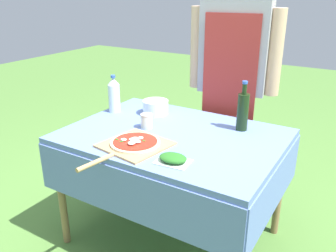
% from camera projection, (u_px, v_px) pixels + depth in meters
% --- Properties ---
extents(ground_plane, '(12.00, 12.00, 0.00)m').
position_uv_depth(ground_plane, '(172.00, 236.00, 2.37)').
color(ground_plane, '#517F38').
extents(prep_table, '(1.27, 0.93, 0.74)m').
position_uv_depth(prep_table, '(173.00, 146.00, 2.13)').
color(prep_table, '#607AB7').
rests_on(prep_table, ground).
extents(person_cook, '(0.64, 0.26, 1.71)m').
position_uv_depth(person_cook, '(233.00, 70.00, 2.49)').
color(person_cook, '#4C4C51').
rests_on(person_cook, ground).
extents(pizza_on_peel, '(0.37, 0.57, 0.05)m').
position_uv_depth(pizza_on_peel, '(134.00, 144.00, 1.92)').
color(pizza_on_peel, tan).
rests_on(pizza_on_peel, prep_table).
extents(oil_bottle, '(0.07, 0.07, 0.30)m').
position_uv_depth(oil_bottle, '(243.00, 111.00, 2.11)').
color(oil_bottle, black).
rests_on(oil_bottle, prep_table).
extents(water_bottle, '(0.08, 0.08, 0.26)m').
position_uv_depth(water_bottle, '(114.00, 95.00, 2.42)').
color(water_bottle, silver).
rests_on(water_bottle, prep_table).
extents(herb_container, '(0.18, 0.14, 0.04)m').
position_uv_depth(herb_container, '(173.00, 159.00, 1.75)').
color(herb_container, silver).
rests_on(herb_container, prep_table).
extents(mixing_tub, '(0.17, 0.17, 0.09)m').
position_uv_depth(mixing_tub, '(156.00, 107.00, 2.41)').
color(mixing_tub, silver).
rests_on(mixing_tub, prep_table).
extents(sauce_jar, '(0.08, 0.08, 0.09)m').
position_uv_depth(sauce_jar, '(147.00, 122.00, 2.16)').
color(sauce_jar, silver).
rests_on(sauce_jar, prep_table).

